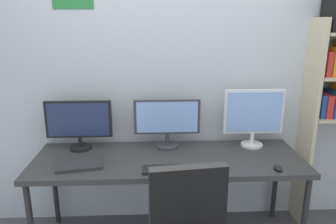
% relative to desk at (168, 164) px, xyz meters
% --- Properties ---
extents(wall_back, '(4.46, 0.11, 2.60)m').
position_rel_desk_xyz_m(wall_back, '(-0.00, 0.42, 0.61)').
color(wall_back, silver).
rests_on(wall_back, ground_plane).
extents(desk, '(2.06, 0.68, 0.74)m').
position_rel_desk_xyz_m(desk, '(0.00, 0.00, 0.00)').
color(desk, '#333333').
rests_on(desk, ground_plane).
extents(monitor_left, '(0.53, 0.18, 0.40)m').
position_rel_desk_xyz_m(monitor_left, '(-0.71, 0.21, 0.28)').
color(monitor_left, black).
rests_on(monitor_left, desk).
extents(monitor_center, '(0.54, 0.18, 0.40)m').
position_rel_desk_xyz_m(monitor_center, '(0.00, 0.21, 0.29)').
color(monitor_center, '#38383D').
rests_on(monitor_center, desk).
extents(monitor_right, '(0.49, 0.18, 0.48)m').
position_rel_desk_xyz_m(monitor_right, '(0.71, 0.21, 0.32)').
color(monitor_right, silver).
rests_on(monitor_right, desk).
extents(keyboard_main, '(0.38, 0.13, 0.02)m').
position_rel_desk_xyz_m(keyboard_main, '(0.00, -0.23, 0.06)').
color(keyboard_main, black).
rests_on(keyboard_main, desk).
extents(computer_mouse, '(0.06, 0.10, 0.03)m').
position_rel_desk_xyz_m(computer_mouse, '(0.76, -0.25, 0.07)').
color(computer_mouse, black).
rests_on(computer_mouse, desk).
extents(laptop_closed, '(0.35, 0.28, 0.02)m').
position_rel_desk_xyz_m(laptop_closed, '(-0.65, -0.12, 0.06)').
color(laptop_closed, '#2D2D2D').
rests_on(laptop_closed, desk).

